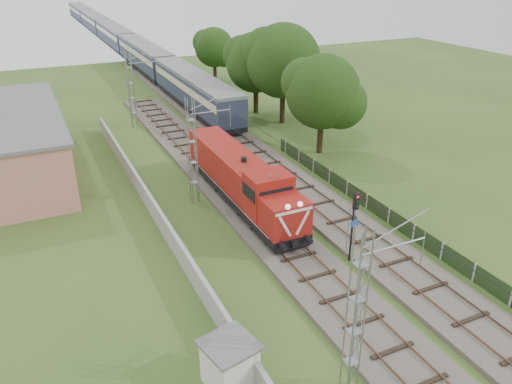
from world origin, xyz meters
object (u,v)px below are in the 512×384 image
locomotive (242,178)px  relay_hut (230,363)px  coach_rake (114,35)px  signal_post (354,215)px

locomotive → relay_hut: bearing=-115.4°
locomotive → coach_rake: size_ratio=0.13×
coach_rake → signal_post: bearing=-91.5°
signal_post → coach_rake: bearing=88.5°
locomotive → relay_hut: (-7.40, -15.56, -1.00)m
coach_rake → relay_hut: bearing=-97.9°
coach_rake → signal_post: signal_post is taller
coach_rake → relay_hut: size_ratio=47.25×
signal_post → relay_hut: signal_post is taller
locomotive → relay_hut: size_ratio=6.23×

